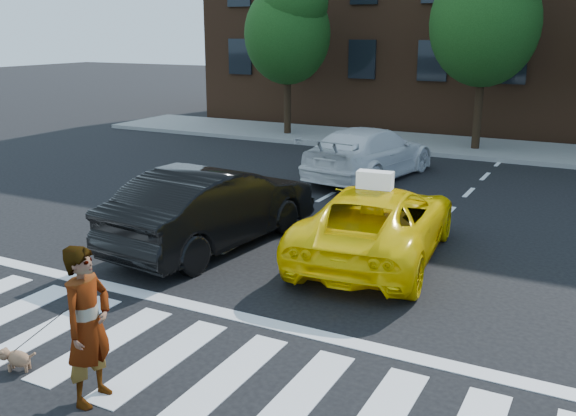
{
  "coord_description": "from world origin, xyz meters",
  "views": [
    {
      "loc": [
        4.98,
        -5.96,
        4.2
      ],
      "look_at": [
        -0.16,
        3.9,
        1.1
      ],
      "focal_mm": 40.0,
      "sensor_mm": 36.0,
      "label": 1
    }
  ],
  "objects_px": {
    "taxi": "(377,222)",
    "white_suv": "(369,153)",
    "tree_left": "(288,23)",
    "dog": "(15,358)",
    "black_sedan": "(214,206)",
    "woman": "(88,325)",
    "tree_mid": "(487,9)"
  },
  "relations": [
    {
      "from": "taxi",
      "to": "white_suv",
      "type": "xyz_separation_m",
      "value": [
        -2.52,
        6.31,
        0.05
      ]
    },
    {
      "from": "tree_left",
      "to": "dog",
      "type": "relative_size",
      "value": 13.18
    },
    {
      "from": "tree_left",
      "to": "black_sedan",
      "type": "distance_m",
      "value": 14.16
    },
    {
      "from": "taxi",
      "to": "woman",
      "type": "height_order",
      "value": "woman"
    },
    {
      "from": "tree_left",
      "to": "white_suv",
      "type": "distance_m",
      "value": 8.7
    },
    {
      "from": "tree_left",
      "to": "woman",
      "type": "distance_m",
      "value": 19.66
    },
    {
      "from": "tree_left",
      "to": "woman",
      "type": "height_order",
      "value": "tree_left"
    },
    {
      "from": "woman",
      "to": "taxi",
      "type": "bearing_deg",
      "value": -15.89
    },
    {
      "from": "tree_left",
      "to": "taxi",
      "type": "xyz_separation_m",
      "value": [
        8.08,
        -11.89,
        -3.74
      ]
    },
    {
      "from": "dog",
      "to": "taxi",
      "type": "bearing_deg",
      "value": 43.16
    },
    {
      "from": "tree_mid",
      "to": "taxi",
      "type": "distance_m",
      "value": 12.61
    },
    {
      "from": "tree_mid",
      "to": "black_sedan",
      "type": "height_order",
      "value": "tree_mid"
    },
    {
      "from": "tree_left",
      "to": "woman",
      "type": "xyz_separation_m",
      "value": [
        6.84,
        -18.1,
        -3.49
      ]
    },
    {
      "from": "tree_left",
      "to": "dog",
      "type": "distance_m",
      "value": 19.34
    },
    {
      "from": "tree_left",
      "to": "white_suv",
      "type": "height_order",
      "value": "tree_left"
    },
    {
      "from": "taxi",
      "to": "dog",
      "type": "distance_m",
      "value": 6.71
    },
    {
      "from": "taxi",
      "to": "tree_left",
      "type": "bearing_deg",
      "value": -61.77
    },
    {
      "from": "tree_left",
      "to": "tree_mid",
      "type": "distance_m",
      "value": 7.51
    },
    {
      "from": "taxi",
      "to": "black_sedan",
      "type": "distance_m",
      "value": 3.24
    },
    {
      "from": "tree_mid",
      "to": "white_suv",
      "type": "xyz_separation_m",
      "value": [
        -1.93,
        -5.58,
        -4.1
      ]
    },
    {
      "from": "tree_mid",
      "to": "white_suv",
      "type": "relative_size",
      "value": 1.37
    },
    {
      "from": "dog",
      "to": "black_sedan",
      "type": "bearing_deg",
      "value": 71.6
    },
    {
      "from": "woman",
      "to": "dog",
      "type": "xyz_separation_m",
      "value": [
        -1.37,
        0.04,
        -0.78
      ]
    },
    {
      "from": "dog",
      "to": "tree_mid",
      "type": "bearing_deg",
      "value": 59.72
    },
    {
      "from": "taxi",
      "to": "woman",
      "type": "distance_m",
      "value": 6.33
    },
    {
      "from": "tree_mid",
      "to": "dog",
      "type": "bearing_deg",
      "value": -96.4
    },
    {
      "from": "black_sedan",
      "to": "woman",
      "type": "relative_size",
      "value": 2.59
    },
    {
      "from": "white_suv",
      "to": "dog",
      "type": "xyz_separation_m",
      "value": [
        -0.09,
        -12.47,
        -0.58
      ]
    },
    {
      "from": "dog",
      "to": "woman",
      "type": "bearing_deg",
      "value": -25.73
    },
    {
      "from": "black_sedan",
      "to": "white_suv",
      "type": "xyz_separation_m",
      "value": [
        0.6,
        7.17,
        -0.06
      ]
    },
    {
      "from": "tree_mid",
      "to": "black_sedan",
      "type": "relative_size",
      "value": 1.44
    },
    {
      "from": "black_sedan",
      "to": "tree_mid",
      "type": "bearing_deg",
      "value": -95.41
    }
  ]
}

